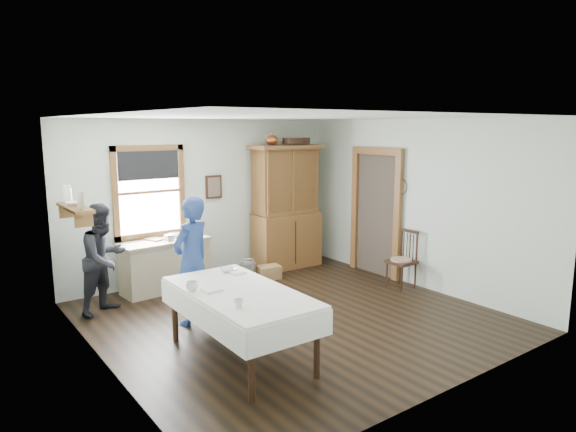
{
  "coord_description": "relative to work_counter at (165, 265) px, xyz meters",
  "views": [
    {
      "loc": [
        -4.0,
        -5.36,
        2.58
      ],
      "look_at": [
        0.15,
        0.3,
        1.35
      ],
      "focal_mm": 32.0,
      "sensor_mm": 36.0,
      "label": 1
    }
  ],
  "objects": [
    {
      "name": "table_cup_b",
      "position": [
        -0.59,
        -3.27,
        0.43
      ],
      "size": [
        0.09,
        0.09,
        0.09
      ],
      "primitive_type": "imported",
      "rotation": [
        0.0,
        0.0,
        0.01
      ],
      "color": "white",
      "rests_on": "dining_table"
    },
    {
      "name": "spindle_chair",
      "position": [
        3.13,
        -2.12,
        0.06
      ],
      "size": [
        0.44,
        0.44,
        0.94
      ],
      "primitive_type": "cube",
      "rotation": [
        0.0,
        0.0,
        0.02
      ],
      "color": "#371F13",
      "rests_on": "room"
    },
    {
      "name": "shelf_bowl",
      "position": [
        -1.45,
        -0.59,
        1.19
      ],
      "size": [
        0.22,
        0.22,
        0.05
      ],
      "primitive_type": "imported",
      "color": "white",
      "rests_on": "wall_shelf"
    },
    {
      "name": "wicker_basket",
      "position": [
        1.67,
        -0.46,
        -0.29
      ],
      "size": [
        0.42,
        0.33,
        0.22
      ],
      "primitive_type": "cube",
      "rotation": [
        0.0,
        0.0,
        -0.19
      ],
      "color": "olive",
      "rests_on": "room"
    },
    {
      "name": "work_counter",
      "position": [
        0.0,
        0.0,
        0.0
      ],
      "size": [
        1.46,
        0.66,
        0.81
      ],
      "primitive_type": "cube",
      "rotation": [
        0.0,
        0.0,
        0.09
      ],
      "color": "tan",
      "rests_on": "room"
    },
    {
      "name": "china_hutch",
      "position": [
        2.37,
        -0.0,
        0.72
      ],
      "size": [
        1.34,
        0.66,
        2.25
      ],
      "primitive_type": "cube",
      "rotation": [
        0.0,
        0.0,
        -0.03
      ],
      "color": "brown",
      "rests_on": "room"
    },
    {
      "name": "wall_shelf",
      "position": [
        -1.45,
        -0.6,
        1.17
      ],
      "size": [
        0.24,
        1.0,
        0.44
      ],
      "color": "brown",
      "rests_on": "room"
    },
    {
      "name": "doorway",
      "position": [
        3.37,
        -1.29,
        0.76
      ],
      "size": [
        0.09,
        1.14,
        2.22
      ],
      "color": "#42382F",
      "rests_on": "room"
    },
    {
      "name": "dining_table",
      "position": [
        -0.31,
        -2.81,
        -0.01
      ],
      "size": [
        1.07,
        2.0,
        0.79
      ],
      "primitive_type": "cube",
      "rotation": [
        0.0,
        0.0,
        -0.01
      ],
      "color": "white",
      "rests_on": "room"
    },
    {
      "name": "counter_bowl",
      "position": [
        0.21,
        0.12,
        0.44
      ],
      "size": [
        0.26,
        0.26,
        0.07
      ],
      "primitive_type": "imported",
      "rotation": [
        0.0,
        0.0,
        0.27
      ],
      "color": "white",
      "rests_on": "work_counter"
    },
    {
      "name": "room",
      "position": [
        0.92,
        -2.14,
        0.94
      ],
      "size": [
        5.01,
        5.01,
        2.7
      ],
      "color": "black",
      "rests_on": "ground"
    },
    {
      "name": "framed_picture",
      "position": [
        1.07,
        0.32,
        1.14
      ],
      "size": [
        0.3,
        0.04,
        0.4
      ],
      "primitive_type": "cube",
      "color": "#371F13",
      "rests_on": "room"
    },
    {
      "name": "figure_dark",
      "position": [
        -1.07,
        -0.42,
        0.31
      ],
      "size": [
        0.87,
        0.8,
        1.43
      ],
      "primitive_type": "imported",
      "rotation": [
        0.0,
        0.0,
        0.49
      ],
      "color": "black",
      "rests_on": "room"
    },
    {
      "name": "counter_book",
      "position": [
        -0.21,
        0.07,
        0.42
      ],
      "size": [
        0.25,
        0.28,
        0.02
      ],
      "primitive_type": "imported",
      "rotation": [
        0.0,
        0.0,
        0.43
      ],
      "color": "brown",
      "rests_on": "work_counter"
    },
    {
      "name": "woman_blue",
      "position": [
        -0.26,
        -1.52,
        0.38
      ],
      "size": [
        0.67,
        0.57,
        1.57
      ],
      "primitive_type": "imported",
      "rotation": [
        0.0,
        0.0,
        3.54
      ],
      "color": "navy",
      "rests_on": "room"
    },
    {
      "name": "rug_beater",
      "position": [
        3.37,
        -1.84,
        1.31
      ],
      "size": [
        0.01,
        0.27,
        0.27
      ],
      "primitive_type": "torus",
      "rotation": [
        0.0,
        1.57,
        0.0
      ],
      "color": "black",
      "rests_on": "room"
    },
    {
      "name": "table_bowl",
      "position": [
        -0.04,
        -2.09,
        0.42
      ],
      "size": [
        0.24,
        0.24,
        0.05
      ],
      "primitive_type": "imported",
      "rotation": [
        0.0,
        0.0,
        -0.13
      ],
      "color": "white",
      "rests_on": "dining_table"
    },
    {
      "name": "table_cup_a",
      "position": [
        -0.73,
        -2.51,
        0.44
      ],
      "size": [
        0.15,
        0.15,
        0.11
      ],
      "primitive_type": "imported",
      "rotation": [
        0.0,
        0.0,
        -0.14
      ],
      "color": "white",
      "rests_on": "dining_table"
    },
    {
      "name": "window",
      "position": [
        -0.08,
        0.32,
        1.23
      ],
      "size": [
        1.18,
        0.07,
        1.48
      ],
      "color": "white",
      "rests_on": "room"
    },
    {
      "name": "pail",
      "position": [
        1.33,
        -0.31,
        -0.25
      ],
      "size": [
        0.32,
        0.32,
        0.3
      ],
      "primitive_type": "cube",
      "rotation": [
        0.0,
        0.0,
        0.15
      ],
      "color": "#999BA1",
      "rests_on": "room"
    }
  ]
}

